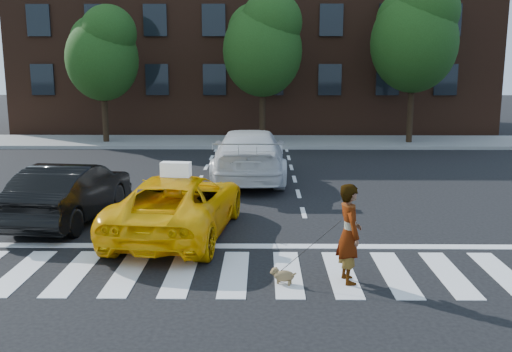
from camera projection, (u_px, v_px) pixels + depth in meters
The scene contains 14 objects.
ground at pixel (234, 273), 10.65m from camera, with size 120.00×120.00×0.00m, color black.
crosswalk at pixel (234, 273), 10.65m from camera, with size 13.00×2.40×0.01m, color silver.
stop_line at pixel (238, 246), 12.22m from camera, with size 12.00×0.30×0.01m, color silver.
sidewalk_far at pixel (252, 142), 27.80m from camera, with size 30.00×4.00×0.15m, color slate.
building at pixel (254, 26), 33.99m from camera, with size 26.00×10.00×12.00m, color #402317.
tree_left at pixel (102, 50), 26.53m from camera, with size 3.39×3.38×6.50m.
tree_mid at pixel (263, 41), 26.36m from camera, with size 3.69×3.69×7.10m.
tree_right at pixel (415, 32), 26.20m from camera, with size 4.00×4.00×7.70m.
taxi at pixel (178, 205), 12.98m from camera, with size 2.30×5.00×1.39m, color #F7B105.
black_sedan at pixel (71, 192), 14.09m from camera, with size 1.54×4.42×1.46m, color black.
white_suv at pixel (249, 154), 19.07m from camera, with size 2.38×5.86×1.70m, color silver.
woman at pixel (349, 234), 10.07m from camera, with size 0.66×0.43×1.80m, color #999999.
dog at pixel (282, 275), 10.11m from camera, with size 0.48×0.33×0.29m.
taxi_sign at pixel (176, 169), 12.62m from camera, with size 0.65×0.28×0.32m, color white.
Camera 1 is at (0.53, -10.08, 3.87)m, focal length 40.00 mm.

